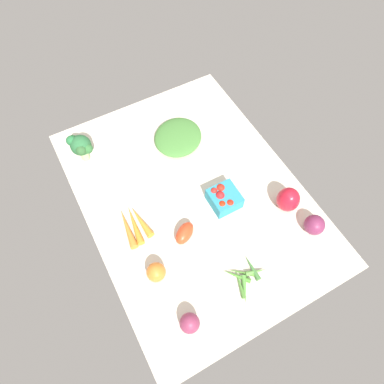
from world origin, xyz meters
TOP-DOWN VIEW (x-y plane):
  - tablecloth at (0.00, 0.00)cm, footprint 104.00×76.00cm
  - berry_basket at (-8.28, -8.40)cm, footprint 10.13×10.13cm
  - roma_tomato at (-13.14, 10.05)cm, footprint 8.85×9.98cm
  - heirloom_tomato_orange at (-20.92, 24.47)cm, footprint 6.29×6.29cm
  - red_onion_center at (-32.10, -29.88)cm, footprint 7.04×7.04cm
  - leafy_greens_clump at (24.99, -7.31)cm, footprint 27.29×27.47cm
  - okra_pile at (-35.37, -0.20)cm, footprint 13.67×13.58cm
  - carrot_bunch at (-1.59, 23.87)cm, footprint 15.60×9.44cm
  - broccoli_head at (34.52, 28.71)cm, footprint 9.58×8.20cm
  - bell_pepper_red at (-20.30, -27.21)cm, footprint 8.04×8.04cm
  - red_onion_near_basket at (-39.57, 22.47)cm, footprint 6.13×6.13cm

SIDE VIEW (x-z plane):
  - tablecloth at x=0.00cm, z-range 0.00..2.00cm
  - okra_pile at x=-35.37cm, z-range 1.92..3.72cm
  - carrot_bunch at x=-1.59cm, z-range 1.96..4.77cm
  - leafy_greens_clump at x=24.99cm, z-range 2.00..6.09cm
  - roma_tomato at x=-13.14cm, z-range 2.00..6.95cm
  - red_onion_near_basket at x=-39.57cm, z-range 2.00..8.13cm
  - heirloom_tomato_orange at x=-20.92cm, z-range 2.00..8.29cm
  - berry_basket at x=-8.28cm, z-range 1.75..8.67cm
  - red_onion_center at x=-32.10cm, z-range 2.00..9.04cm
  - bell_pepper_red at x=-20.30cm, z-range 2.00..11.89cm
  - broccoli_head at x=34.52cm, z-range 4.04..16.13cm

